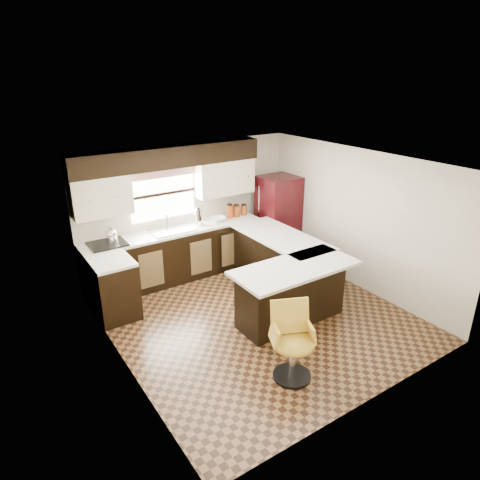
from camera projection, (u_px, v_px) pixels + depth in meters
floor at (257, 316)px, 6.68m from camera, size 4.40×4.40×0.00m
ceiling at (259, 164)px, 5.78m from camera, size 4.40×4.40×0.00m
wall_back at (189, 208)px, 7.93m from camera, size 4.40×0.00×4.40m
wall_front at (379, 312)px, 4.53m from camera, size 4.40×0.00×4.40m
wall_left at (117, 283)px, 5.15m from camera, size 0.00×4.40×4.40m
wall_right at (357, 220)px, 7.31m from camera, size 0.00×4.40×4.40m
base_cab_back at (176, 256)px, 7.75m from camera, size 3.30×0.60×0.90m
base_cab_left at (114, 290)px, 6.55m from camera, size 0.60×0.70×0.90m
counter_back at (174, 231)px, 7.57m from camera, size 3.30×0.60×0.04m
counter_left at (111, 262)px, 6.37m from camera, size 0.60×0.70×0.04m
soffit at (169, 157)px, 7.21m from camera, size 3.40×0.35×0.36m
upper_cab_left at (101, 196)px, 6.77m from camera, size 0.94×0.35×0.64m
upper_cab_right at (224, 177)px, 7.95m from camera, size 1.14×0.35×0.64m
window_pane at (163, 194)px, 7.53m from camera, size 1.20×0.02×0.90m
valance at (162, 172)px, 7.35m from camera, size 1.30×0.06×0.18m
sink at (172, 230)px, 7.51m from camera, size 0.75×0.45×0.03m
dishwasher at (231, 250)px, 8.05m from camera, size 0.58×0.03×0.78m
cooktop at (107, 244)px, 6.93m from camera, size 0.58×0.50×0.02m
peninsula_long at (278, 263)px, 7.45m from camera, size 0.60×1.95×0.90m
peninsula_return at (291, 294)px, 6.43m from camera, size 1.65×0.60×0.90m
counter_pen_long at (281, 237)px, 7.30m from camera, size 0.84×1.95×0.04m
counter_pen_return at (295, 268)px, 6.17m from camera, size 1.89×0.84×0.04m
refrigerator at (278, 217)px, 8.56m from camera, size 0.71×0.68×1.66m
bar_chair at (293, 344)px, 5.19m from camera, size 0.69×0.69×0.98m
kettle at (111, 235)px, 6.92m from camera, size 0.19×0.19×0.25m
percolator at (199, 217)px, 7.76m from camera, size 0.15×0.15×0.30m
mixing_bowl at (218, 219)px, 8.01m from camera, size 0.32×0.32×0.07m
canister_large at (230, 212)px, 8.13m from camera, size 0.13×0.13×0.25m
canister_med at (236, 211)px, 8.22m from camera, size 0.13×0.13×0.21m
canister_small at (244, 210)px, 8.31m from camera, size 0.12×0.12×0.19m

